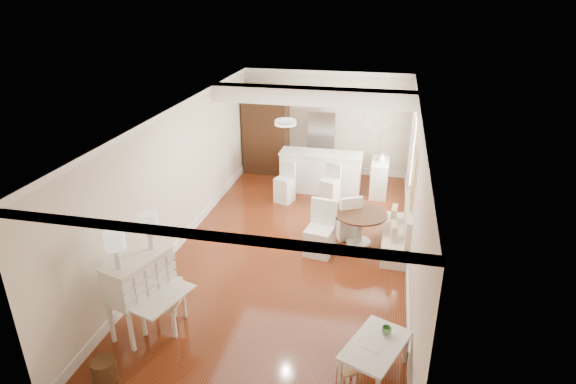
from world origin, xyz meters
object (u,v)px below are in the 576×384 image
at_px(secretary_bureau, 141,294).
at_px(bar_stool_right, 330,184).
at_px(dining_table, 359,229).
at_px(breakfast_counter, 321,172).
at_px(kids_table, 374,360).
at_px(bar_stool_left, 284,183).
at_px(kids_chair_b, 369,339).
at_px(wicker_basket, 104,371).
at_px(kids_chair_a, 348,368).
at_px(slip_chair_far, 347,215).
at_px(sideboard, 379,178).
at_px(pantry_cabinet, 266,132).
at_px(fridge, 334,145).
at_px(slip_chair_near, 320,229).
at_px(gustavian_armchair, 163,298).

relative_size(secretary_bureau, bar_stool_right, 1.30).
bearing_deg(dining_table, breakfast_counter, 114.56).
relative_size(kids_table, bar_stool_left, 1.07).
bearing_deg(kids_chair_b, wicker_basket, -46.02).
distance_m(secretary_bureau, kids_chair_a, 3.20).
height_order(slip_chair_far, sideboard, slip_chair_far).
height_order(slip_chair_far, pantry_cabinet, pantry_cabinet).
relative_size(secretary_bureau, sideboard, 1.37).
bearing_deg(fridge, bar_stool_left, -116.75).
bearing_deg(wicker_basket, dining_table, 55.44).
height_order(kids_chair_b, bar_stool_right, bar_stool_right).
xyz_separation_m(kids_table, fridge, (-1.47, 7.15, 0.64)).
bearing_deg(pantry_cabinet, kids_chair_a, -67.67).
distance_m(slip_chair_near, slip_chair_far, 0.93).
distance_m(kids_table, dining_table, 3.54).
bearing_deg(breakfast_counter, kids_table, -74.69).
distance_m(kids_chair_b, pantry_cabinet, 7.58).
bearing_deg(kids_chair_a, dining_table, 151.68).
xyz_separation_m(slip_chair_near, bar_stool_right, (-0.13, 2.38, -0.05)).
xyz_separation_m(bar_stool_left, fridge, (0.95, 1.88, 0.41)).
distance_m(pantry_cabinet, fridge, 1.92).
bearing_deg(fridge, pantry_cabinet, 179.10).
distance_m(secretary_bureau, pantry_cabinet, 6.98).
distance_m(secretary_bureau, fridge, 7.22).
xyz_separation_m(kids_table, bar_stool_left, (-2.42, 5.26, 0.23)).
xyz_separation_m(kids_chair_b, slip_chair_near, (-1.12, 2.63, 0.28)).
xyz_separation_m(breakfast_counter, fridge, (0.20, 1.05, 0.39)).
bearing_deg(dining_table, wicker_basket, -124.56).
xyz_separation_m(gustavian_armchair, kids_table, (3.20, -0.35, -0.26)).
distance_m(slip_chair_near, bar_stool_right, 2.38).
height_order(gustavian_armchair, pantry_cabinet, pantry_cabinet).
relative_size(kids_chair_a, dining_table, 0.49).
relative_size(kids_chair_a, kids_chair_b, 1.03).
bearing_deg(wicker_basket, gustavian_armchair, 76.44).
height_order(bar_stool_right, sideboard, bar_stool_right).
distance_m(kids_table, slip_chair_far, 3.93).
bearing_deg(secretary_bureau, breakfast_counter, 89.59).
relative_size(kids_chair_b, bar_stool_right, 0.53).
bearing_deg(pantry_cabinet, gustavian_armchair, -88.58).
xyz_separation_m(secretary_bureau, breakfast_counter, (1.80, 5.88, -0.12)).
distance_m(kids_table, kids_chair_b, 0.41).
distance_m(slip_chair_near, bar_stool_left, 2.54).
bearing_deg(pantry_cabinet, slip_chair_far, -52.13).
height_order(secretary_bureau, slip_chair_near, secretary_bureau).
distance_m(kids_table, slip_chair_near, 3.27).
height_order(dining_table, breakfast_counter, breakfast_counter).
xyz_separation_m(fridge, sideboard, (1.26, -0.95, -0.46)).
bearing_deg(wicker_basket, bar_stool_right, 71.10).
distance_m(dining_table, fridge, 3.81).
xyz_separation_m(kids_table, breakfast_counter, (-1.67, 6.10, 0.25)).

